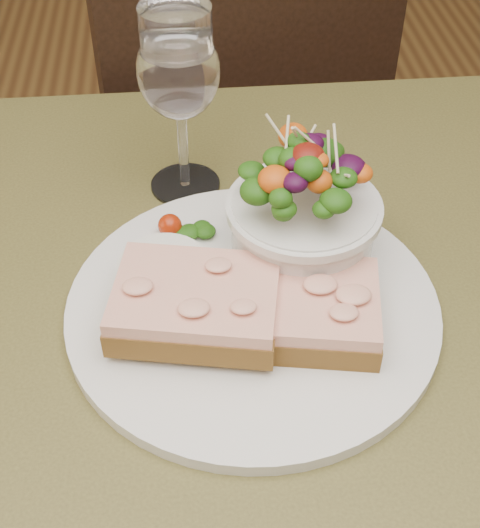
{
  "coord_description": "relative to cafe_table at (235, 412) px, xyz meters",
  "views": [
    {
      "loc": [
        -0.03,
        -0.39,
        1.21
      ],
      "look_at": [
        0.01,
        0.02,
        0.81
      ],
      "focal_mm": 50.0,
      "sensor_mm": 36.0,
      "label": 1
    }
  ],
  "objects": [
    {
      "name": "cafe_table",
      "position": [
        0.0,
        0.0,
        0.0
      ],
      "size": [
        0.8,
        0.8,
        0.75
      ],
      "color": "#423D1C",
      "rests_on": "ground"
    },
    {
      "name": "chair_far",
      "position": [
        0.03,
        0.67,
        -0.36
      ],
      "size": [
        0.51,
        0.51,
        0.9
      ],
      "rotation": [
        0.0,
        0.0,
        3.4
      ],
      "color": "black",
      "rests_on": "ground"
    },
    {
      "name": "dinner_plate",
      "position": [
        0.02,
        0.03,
        0.11
      ],
      "size": [
        0.31,
        0.31,
        0.01
      ],
      "primitive_type": "cylinder",
      "color": "silver",
      "rests_on": "cafe_table"
    },
    {
      "name": "sandwich_front",
      "position": [
        0.05,
        0.0,
        0.13
      ],
      "size": [
        0.14,
        0.11,
        0.03
      ],
      "rotation": [
        0.0,
        0.0,
        -0.18
      ],
      "color": "#523715",
      "rests_on": "dinner_plate"
    },
    {
      "name": "sandwich_back",
      "position": [
        -0.03,
        0.01,
        0.14
      ],
      "size": [
        0.15,
        0.12,
        0.03
      ],
      "rotation": [
        0.0,
        0.0,
        -0.2
      ],
      "color": "#523715",
      "rests_on": "dinner_plate"
    },
    {
      "name": "ramekin",
      "position": [
        -0.05,
        0.04,
        0.13
      ],
      "size": [
        0.07,
        0.07,
        0.04
      ],
      "color": "silver",
      "rests_on": "dinner_plate"
    },
    {
      "name": "salad_bowl",
      "position": [
        0.07,
        0.08,
        0.17
      ],
      "size": [
        0.12,
        0.12,
        0.13
      ],
      "color": "silver",
      "rests_on": "dinner_plate"
    },
    {
      "name": "garnish",
      "position": [
        -0.04,
        0.13,
        0.12
      ],
      "size": [
        0.05,
        0.04,
        0.02
      ],
      "color": "#143C0A",
      "rests_on": "dinner_plate"
    },
    {
      "name": "wine_glass",
      "position": [
        -0.03,
        0.21,
        0.22
      ],
      "size": [
        0.08,
        0.08,
        0.18
      ],
      "color": "white",
      "rests_on": "cafe_table"
    }
  ]
}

